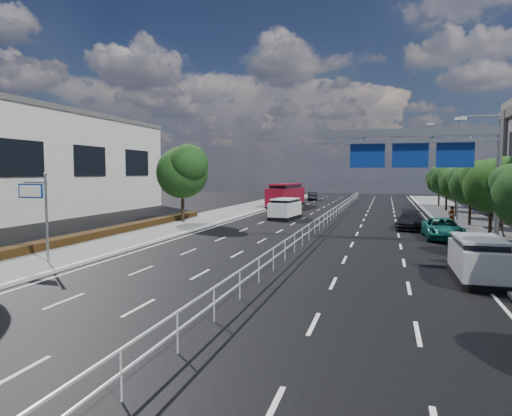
% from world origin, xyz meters
% --- Properties ---
extents(ground, '(160.00, 160.00, 0.00)m').
position_xyz_m(ground, '(0.00, 0.00, 0.00)').
color(ground, black).
rests_on(ground, ground).
extents(sidewalk_near, '(5.00, 140.00, 0.14)m').
position_xyz_m(sidewalk_near, '(-11.50, 0.00, 0.07)').
color(sidewalk_near, slate).
rests_on(sidewalk_near, ground).
extents(kerb_near, '(0.25, 140.00, 0.15)m').
position_xyz_m(kerb_near, '(-9.00, 0.00, 0.07)').
color(kerb_near, silver).
rests_on(kerb_near, ground).
extents(kerb_far, '(0.25, 140.00, 0.15)m').
position_xyz_m(kerb_far, '(9.00, 0.00, 0.07)').
color(kerb_far, silver).
rests_on(kerb_far, ground).
extents(median_fence, '(0.05, 85.00, 1.02)m').
position_xyz_m(median_fence, '(0.00, 22.50, 0.53)').
color(median_fence, silver).
rests_on(median_fence, ground).
extents(hedge_near, '(1.00, 36.00, 0.44)m').
position_xyz_m(hedge_near, '(-13.30, 5.00, 0.36)').
color(hedge_near, black).
rests_on(hedge_near, sidewalk_near).
extents(toilet_sign, '(1.62, 0.18, 4.34)m').
position_xyz_m(toilet_sign, '(-10.95, 0.00, 2.94)').
color(toilet_sign, gray).
rests_on(toilet_sign, ground).
extents(overhead_gantry, '(10.24, 0.38, 7.45)m').
position_xyz_m(overhead_gantry, '(6.74, 10.05, 5.61)').
color(overhead_gantry, gray).
rests_on(overhead_gantry, ground).
extents(streetlight_far, '(2.78, 2.40, 9.00)m').
position_xyz_m(streetlight_far, '(10.50, 26.00, 5.21)').
color(streetlight_far, gray).
rests_on(streetlight_far, ground).
extents(near_building, '(12.00, 38.00, 10.00)m').
position_xyz_m(near_building, '(-30.00, 18.00, 5.00)').
color(near_building, beige).
rests_on(near_building, ground).
extents(near_tree_back, '(4.84, 4.51, 6.69)m').
position_xyz_m(near_tree_back, '(-11.94, 17.97, 4.61)').
color(near_tree_back, black).
rests_on(near_tree_back, ground).
extents(far_tree_d, '(3.85, 3.59, 5.34)m').
position_xyz_m(far_tree_d, '(11.25, 14.48, 3.69)').
color(far_tree_d, black).
rests_on(far_tree_d, ground).
extents(far_tree_e, '(3.63, 3.38, 5.13)m').
position_xyz_m(far_tree_e, '(11.25, 21.98, 3.56)').
color(far_tree_e, black).
rests_on(far_tree_e, ground).
extents(far_tree_f, '(3.52, 3.28, 5.02)m').
position_xyz_m(far_tree_f, '(11.24, 29.48, 3.49)').
color(far_tree_f, black).
rests_on(far_tree_f, ground).
extents(far_tree_g, '(3.96, 3.69, 5.45)m').
position_xyz_m(far_tree_g, '(11.25, 36.98, 3.75)').
color(far_tree_g, black).
rests_on(far_tree_g, ground).
extents(far_tree_h, '(3.41, 3.18, 4.91)m').
position_xyz_m(far_tree_h, '(11.24, 44.48, 3.42)').
color(far_tree_h, black).
rests_on(far_tree_h, ground).
extents(white_minivan, '(2.39, 4.63, 1.93)m').
position_xyz_m(white_minivan, '(-4.33, 23.89, 0.95)').
color(white_minivan, black).
rests_on(white_minivan, ground).
extents(red_bus, '(3.19, 10.03, 2.95)m').
position_xyz_m(red_bus, '(-7.50, 38.94, 1.54)').
color(red_bus, black).
rests_on(red_bus, ground).
extents(near_car_silver, '(2.34, 4.74, 1.55)m').
position_xyz_m(near_car_silver, '(-4.46, 26.82, 0.78)').
color(near_car_silver, '#B6B7BE').
rests_on(near_car_silver, ground).
extents(near_car_dark, '(1.85, 4.16, 1.33)m').
position_xyz_m(near_car_dark, '(-6.44, 54.08, 0.66)').
color(near_car_dark, black).
rests_on(near_car_dark, ground).
extents(silver_minivan, '(1.81, 4.21, 1.75)m').
position_xyz_m(silver_minivan, '(8.30, 2.00, 0.86)').
color(silver_minivan, black).
rests_on(silver_minivan, ground).
extents(parked_car_teal, '(2.38, 4.96, 1.36)m').
position_xyz_m(parked_car_teal, '(8.30, 13.99, 0.68)').
color(parked_car_teal, '#166358').
rests_on(parked_car_teal, ground).
extents(parked_car_dark, '(2.31, 4.67, 1.31)m').
position_xyz_m(parked_car_dark, '(6.50, 19.00, 0.65)').
color(parked_car_dark, black).
rests_on(parked_car_dark, ground).
extents(pedestrian_a, '(0.69, 0.60, 1.61)m').
position_xyz_m(pedestrian_a, '(9.60, 20.08, 0.94)').
color(pedestrian_a, gray).
rests_on(pedestrian_a, sidewalk_far).
extents(pedestrian_b, '(0.87, 0.76, 1.53)m').
position_xyz_m(pedestrian_b, '(11.99, 15.59, 0.90)').
color(pedestrian_b, gray).
rests_on(pedestrian_b, sidewalk_far).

